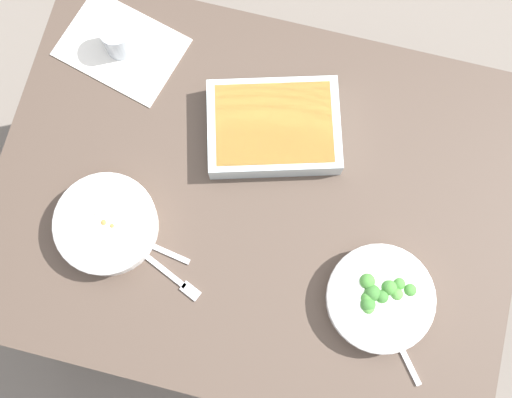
{
  "coord_description": "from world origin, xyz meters",
  "views": [
    {
      "loc": [
        0.08,
        -0.32,
        2.16
      ],
      "look_at": [
        0.0,
        0.0,
        0.74
      ],
      "focal_mm": 44.92,
      "sensor_mm": 36.0,
      "label": 1
    }
  ],
  "objects_px": {
    "drink_cup": "(118,40)",
    "spoon_by_broccoli": "(395,336)",
    "broccoli_bowl": "(380,298)",
    "fork_on_table": "(172,276)",
    "spoon_by_stew": "(143,242)",
    "stew_bowl": "(106,225)",
    "baking_dish": "(273,127)"
  },
  "relations": [
    {
      "from": "drink_cup",
      "to": "spoon_by_broccoli",
      "type": "xyz_separation_m",
      "value": [
        0.77,
        -0.51,
        -0.03
      ]
    },
    {
      "from": "broccoli_bowl",
      "to": "spoon_by_broccoli",
      "type": "xyz_separation_m",
      "value": [
        0.05,
        -0.07,
        -0.03
      ]
    },
    {
      "from": "spoon_by_broccoli",
      "to": "fork_on_table",
      "type": "xyz_separation_m",
      "value": [
        -0.5,
        0.01,
        -0.0
      ]
    },
    {
      "from": "spoon_by_stew",
      "to": "fork_on_table",
      "type": "height_order",
      "value": "spoon_by_stew"
    },
    {
      "from": "stew_bowl",
      "to": "fork_on_table",
      "type": "xyz_separation_m",
      "value": [
        0.17,
        -0.07,
        -0.03
      ]
    },
    {
      "from": "broccoli_bowl",
      "to": "drink_cup",
      "type": "height_order",
      "value": "drink_cup"
    },
    {
      "from": "baking_dish",
      "to": "spoon_by_broccoli",
      "type": "height_order",
      "value": "baking_dish"
    },
    {
      "from": "stew_bowl",
      "to": "spoon_by_stew",
      "type": "relative_size",
      "value": 1.31
    },
    {
      "from": "drink_cup",
      "to": "spoon_by_stew",
      "type": "distance_m",
      "value": 0.48
    },
    {
      "from": "baking_dish",
      "to": "drink_cup",
      "type": "relative_size",
      "value": 4.11
    },
    {
      "from": "stew_bowl",
      "to": "drink_cup",
      "type": "height_order",
      "value": "drink_cup"
    },
    {
      "from": "fork_on_table",
      "to": "spoon_by_stew",
      "type": "bearing_deg",
      "value": 144.8
    },
    {
      "from": "broccoli_bowl",
      "to": "spoon_by_broccoli",
      "type": "height_order",
      "value": "broccoli_bowl"
    },
    {
      "from": "spoon_by_broccoli",
      "to": "fork_on_table",
      "type": "distance_m",
      "value": 0.5
    },
    {
      "from": "stew_bowl",
      "to": "fork_on_table",
      "type": "distance_m",
      "value": 0.19
    },
    {
      "from": "broccoli_bowl",
      "to": "fork_on_table",
      "type": "height_order",
      "value": "broccoli_bowl"
    },
    {
      "from": "stew_bowl",
      "to": "spoon_by_stew",
      "type": "height_order",
      "value": "stew_bowl"
    },
    {
      "from": "broccoli_bowl",
      "to": "drink_cup",
      "type": "distance_m",
      "value": 0.84
    },
    {
      "from": "baking_dish",
      "to": "spoon_by_stew",
      "type": "height_order",
      "value": "baking_dish"
    },
    {
      "from": "broccoli_bowl",
      "to": "drink_cup",
      "type": "xyz_separation_m",
      "value": [
        -0.72,
        0.44,
        0.01
      ]
    },
    {
      "from": "drink_cup",
      "to": "spoon_by_stew",
      "type": "bearing_deg",
      "value": -67.29
    },
    {
      "from": "stew_bowl",
      "to": "broccoli_bowl",
      "type": "distance_m",
      "value": 0.62
    },
    {
      "from": "drink_cup",
      "to": "fork_on_table",
      "type": "xyz_separation_m",
      "value": [
        0.27,
        -0.5,
        -0.04
      ]
    },
    {
      "from": "baking_dish",
      "to": "spoon_by_stew",
      "type": "xyz_separation_m",
      "value": [
        -0.22,
        -0.32,
        -0.03
      ]
    },
    {
      "from": "broccoli_bowl",
      "to": "spoon_by_broccoli",
      "type": "distance_m",
      "value": 0.09
    },
    {
      "from": "drink_cup",
      "to": "fork_on_table",
      "type": "height_order",
      "value": "drink_cup"
    },
    {
      "from": "spoon_by_broccoli",
      "to": "fork_on_table",
      "type": "bearing_deg",
      "value": 179.32
    },
    {
      "from": "stew_bowl",
      "to": "baking_dish",
      "type": "xyz_separation_m",
      "value": [
        0.3,
        0.31,
        0.0
      ]
    },
    {
      "from": "spoon_by_broccoli",
      "to": "fork_on_table",
      "type": "height_order",
      "value": "spoon_by_broccoli"
    },
    {
      "from": "spoon_by_stew",
      "to": "fork_on_table",
      "type": "relative_size",
      "value": 1.04
    },
    {
      "from": "drink_cup",
      "to": "spoon_by_broccoli",
      "type": "distance_m",
      "value": 0.92
    },
    {
      "from": "broccoli_bowl",
      "to": "spoon_by_stew",
      "type": "relative_size",
      "value": 1.34
    }
  ]
}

